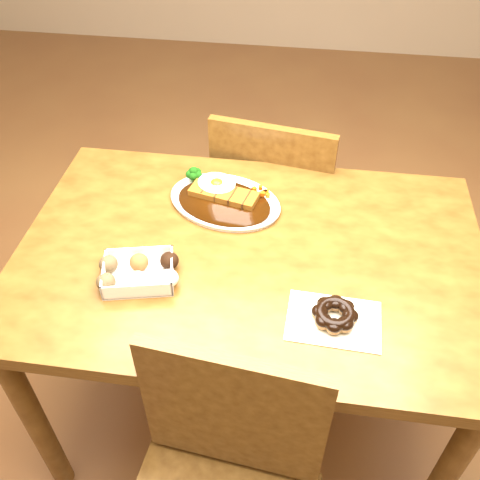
# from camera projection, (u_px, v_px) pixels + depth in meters

# --- Properties ---
(ground) EXTENTS (6.00, 6.00, 0.00)m
(ground) POSITION_uv_depth(u_px,v_px,m) (247.00, 403.00, 1.89)
(ground) COLOR brown
(ground) RESTS_ON ground
(table) EXTENTS (1.20, 0.80, 0.75)m
(table) POSITION_uv_depth(u_px,v_px,m) (249.00, 277.00, 1.44)
(table) COLOR #492A0E
(table) RESTS_ON ground
(chair_far) EXTENTS (0.48, 0.48, 0.87)m
(chair_far) POSITION_uv_depth(u_px,v_px,m) (277.00, 203.00, 1.94)
(chair_far) COLOR #492A0E
(chair_far) RESTS_ON ground
(katsu_curry_plate) EXTENTS (0.37, 0.31, 0.06)m
(katsu_curry_plate) POSITION_uv_depth(u_px,v_px,m) (224.00, 198.00, 1.51)
(katsu_curry_plate) COLOR white
(katsu_curry_plate) RESTS_ON table
(donut_box) EXTENTS (0.20, 0.16, 0.05)m
(donut_box) POSITION_uv_depth(u_px,v_px,m) (138.00, 272.00, 1.29)
(donut_box) COLOR white
(donut_box) RESTS_ON table
(pon_de_ring) EXTENTS (0.22, 0.16, 0.04)m
(pon_de_ring) POSITION_uv_depth(u_px,v_px,m) (335.00, 315.00, 1.19)
(pon_de_ring) COLOR silver
(pon_de_ring) RESTS_ON table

